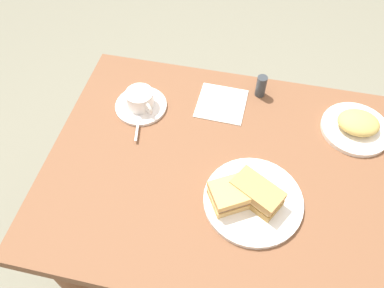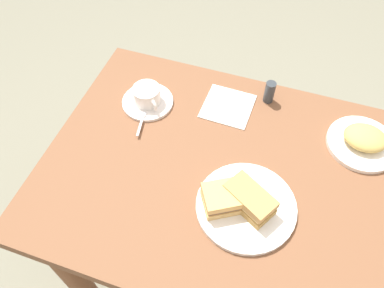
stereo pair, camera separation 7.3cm
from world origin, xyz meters
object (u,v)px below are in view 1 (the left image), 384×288
Objects in this scene: sandwich_back at (235,193)px; napkin at (221,104)px; sandwich_plate at (253,201)px; dining_table at (224,195)px; coffee_saucer at (141,106)px; sandwich_front at (257,193)px; spoon at (138,123)px; side_plate at (355,129)px; salt_shaker at (261,86)px; coffee_cup at (140,99)px.

sandwich_back is 0.35m from napkin.
sandwich_back is at bearing -170.56° from sandwich_plate.
dining_table is 6.33× the size of coffee_saucer.
napkin is (-0.09, 0.33, -0.04)m from sandwich_back.
sandwich_front is 0.98× the size of napkin.
coffee_saucer is 1.64× the size of spoon.
side_plate is 2.71× the size of salt_shaker.
sandwich_plate is at bearing -86.15° from salt_shaker.
napkin is (-0.14, 0.33, -0.01)m from sandwich_plate.
sandwich_back reaches higher than dining_table.
spoon is (0.01, -0.08, 0.01)m from coffee_saucer.
sandwich_plate is at bearing -26.20° from spoon.
salt_shaker is at bearing 93.85° from sandwich_plate.
sandwich_back is 0.38m from spoon.
sandwich_front is (0.09, -0.09, 0.20)m from dining_table.
napkin is at bearing 15.13° from coffee_saucer.
sandwich_front is 0.98× the size of sandwich_back.
napkin is (-0.14, 0.32, -0.04)m from sandwich_front.
dining_table is at bearing -17.79° from spoon.
sandwich_back is 0.43m from coffee_cup.
coffee_cup is at bearing 141.56° from sandwich_back.
coffee_saucer is 0.66m from side_plate.
salt_shaker reaches higher than coffee_cup.
coffee_saucer is 0.08m from spoon.
coffee_saucer is 1.08× the size of napkin.
sandwich_plate reaches higher than coffee_saucer.
sandwich_front reaches higher than dining_table.
coffee_saucer is (-0.39, 0.26, -0.00)m from sandwich_plate.
coffee_saucer is at bearing 138.15° from coffee_cup.
coffee_cup is at bearing 146.71° from sandwich_front.
coffee_cup is (-0.30, 0.17, 0.20)m from dining_table.
sandwich_plate reaches higher than napkin.
side_plate is at bearing 48.56° from sandwich_plate.
sandwich_front is 0.47m from coffee_cup.
salt_shaker is (0.06, 0.30, 0.20)m from dining_table.
sandwich_back is at bearing -71.39° from dining_table.
salt_shaker is at bearing 163.67° from side_plate.
coffee_cup is 0.26m from napkin.
coffee_cup is at bearing -41.85° from coffee_saucer.
salt_shaker is (0.36, 0.13, 0.03)m from coffee_saucer.
coffee_saucer is at bearing 146.11° from sandwich_plate.
napkin is (0.24, 0.07, -0.04)m from coffee_cup.
spoon reaches higher than coffee_saucer.
side_plate is (0.27, 0.30, -0.04)m from sandwich_front.
coffee_saucer is 0.80× the size of side_plate.
spoon is at bearing 162.21° from dining_table.
coffee_cup is at bearing 150.92° from dining_table.
salt_shaker reaches higher than dining_table.
side_plate reaches higher than napkin.
sandwich_plate is 1.62× the size of coffee_saucer.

